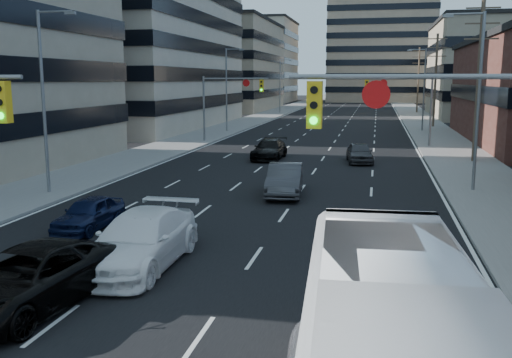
{
  "coord_description": "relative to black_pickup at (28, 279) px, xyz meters",
  "views": [
    {
      "loc": [
        5.53,
        -5.4,
        5.75
      ],
      "look_at": [
        1.36,
        14.35,
        2.2
      ],
      "focal_mm": 40.0,
      "sensor_mm": 36.0,
      "label": 1
    }
  ],
  "objects": [
    {
      "name": "utility_pole_distant",
      "position": [
        15.14,
        89.15,
        5.01
      ],
      "size": [
        2.2,
        0.28,
        11.0
      ],
      "color": "#4C3D2D",
      "rests_on": "ground"
    },
    {
      "name": "black_pickup",
      "position": [
        0.0,
        0.0,
        0.0
      ],
      "size": [
        3.28,
        5.85,
        1.54
      ],
      "primitive_type": "imported",
      "rotation": [
        0.0,
        0.0,
        -0.13
      ],
      "color": "black",
      "rests_on": "ground"
    },
    {
      "name": "streetlight_left_near",
      "position": [
        -7.4,
        13.15,
        4.28
      ],
      "size": [
        2.03,
        0.22,
        9.0
      ],
      "color": "slate",
      "rests_on": "ground"
    },
    {
      "name": "road_surface",
      "position": [
        2.94,
        123.15,
        -0.76
      ],
      "size": [
        18.0,
        300.0,
        0.02
      ],
      "primitive_type": "cube",
      "color": "black",
      "rests_on": "ground"
    },
    {
      "name": "office_left_mid",
      "position": [
        -24.06,
        53.15,
        13.23
      ],
      "size": [
        26.0,
        34.0,
        28.0
      ],
      "primitive_type": "cube",
      "color": "#ADA089",
      "rests_on": "ground"
    },
    {
      "name": "office_left_far",
      "position": [
        -21.06,
        93.15,
        7.23
      ],
      "size": [
        20.0,
        30.0,
        16.0
      ],
      "primitive_type": "cube",
      "color": "gray",
      "rests_on": "ground"
    },
    {
      "name": "sedan_grey_center",
      "position": [
        4.09,
        15.47,
        0.01
      ],
      "size": [
        2.08,
        4.88,
        1.57
      ],
      "primitive_type": "imported",
      "rotation": [
        0.0,
        0.0,
        0.09
      ],
      "color": "#39393C",
      "rests_on": "ground"
    },
    {
      "name": "sedan_black_far",
      "position": [
        0.94,
        28.11,
        -0.05
      ],
      "size": [
        2.13,
        4.99,
        1.43
      ],
      "primitive_type": "imported",
      "rotation": [
        0.0,
        0.0,
        -0.02
      ],
      "color": "black",
      "rests_on": "ground"
    },
    {
      "name": "signal_near_right",
      "position": [
        10.39,
        1.15,
        3.55
      ],
      "size": [
        6.59,
        0.33,
        6.0
      ],
      "color": "slate",
      "rests_on": "ground"
    },
    {
      "name": "utility_pole_midblock",
      "position": [
        15.14,
        59.15,
        5.01
      ],
      "size": [
        2.2,
        0.28,
        11.0
      ],
      "color": "#4C3D2D",
      "rests_on": "ground"
    },
    {
      "name": "signal_far_right",
      "position": [
        10.62,
        38.15,
        3.53
      ],
      "size": [
        6.09,
        0.33,
        6.0
      ],
      "color": "slate",
      "rests_on": "ground"
    },
    {
      "name": "utility_pole_block",
      "position": [
        15.14,
        29.15,
        5.01
      ],
      "size": [
        2.2,
        0.28,
        11.0
      ],
      "color": "#4C3D2D",
      "rests_on": "ground"
    },
    {
      "name": "sedan_grey_right",
      "position": [
        7.39,
        27.67,
        -0.06
      ],
      "size": [
        2.16,
        4.33,
        1.42
      ],
      "primitive_type": "imported",
      "rotation": [
        0.0,
        0.0,
        0.12
      ],
      "color": "#38383B",
      "rests_on": "ground"
    },
    {
      "name": "sedan_blue",
      "position": [
        -2.26,
        7.37,
        -0.13
      ],
      "size": [
        1.64,
        3.8,
        1.28
      ],
      "primitive_type": "imported",
      "rotation": [
        0.0,
        0.0,
        -0.03
      ],
      "color": "#0C1433",
      "rests_on": "ground"
    },
    {
      "name": "signal_far_left",
      "position": [
        -4.75,
        38.15,
        3.53
      ],
      "size": [
        6.09,
        0.33,
        6.0
      ],
      "color": "slate",
      "rests_on": "ground"
    },
    {
      "name": "sidewalk_left",
      "position": [
        -8.56,
        123.15,
        -0.7
      ],
      "size": [
        5.0,
        300.0,
        0.15
      ],
      "primitive_type": "cube",
      "color": "slate",
      "rests_on": "ground"
    },
    {
      "name": "streetlight_right_near",
      "position": [
        13.28,
        18.15,
        4.28
      ],
      "size": [
        2.03,
        0.22,
        9.0
      ],
      "color": "slate",
      "rests_on": "ground"
    },
    {
      "name": "streetlight_left_mid",
      "position": [
        -7.4,
        48.15,
        4.28
      ],
      "size": [
        2.03,
        0.22,
        9.0
      ],
      "color": "slate",
      "rests_on": "ground"
    },
    {
      "name": "office_right_far",
      "position": [
        27.94,
        81.15,
        6.23
      ],
      "size": [
        22.0,
        28.0,
        14.0
      ],
      "primitive_type": "cube",
      "color": "gray",
      "rests_on": "ground"
    },
    {
      "name": "bg_block_left",
      "position": [
        -25.06,
        133.15,
        9.23
      ],
      "size": [
        24.0,
        24.0,
        20.0
      ],
      "primitive_type": "cube",
      "color": "#ADA089",
      "rests_on": "ground"
    },
    {
      "name": "streetlight_left_far",
      "position": [
        -7.4,
        83.15,
        4.28
      ],
      "size": [
        2.03,
        0.22,
        9.0
      ],
      "color": "slate",
      "rests_on": "ground"
    },
    {
      "name": "streetlight_right_far",
      "position": [
        13.28,
        53.15,
        4.28
      ],
      "size": [
        2.03,
        0.22,
        9.0
      ],
      "color": "slate",
      "rests_on": "ground"
    },
    {
      "name": "bg_block_right",
      "position": [
        34.94,
        123.15,
        5.23
      ],
      "size": [
        22.0,
        22.0,
        12.0
      ],
      "primitive_type": "cube",
      "color": "gray",
      "rests_on": "ground"
    },
    {
      "name": "white_van",
      "position": [
        1.45,
        3.66,
        0.07
      ],
      "size": [
        2.38,
        5.79,
        1.68
      ],
      "primitive_type": "imported",
      "rotation": [
        0.0,
        0.0,
        -0.01
      ],
      "color": "white",
      "rests_on": "ground"
    },
    {
      "name": "sidewalk_right",
      "position": [
        14.44,
        123.15,
        -0.7
      ],
      "size": [
        5.0,
        300.0,
        0.15
      ],
      "primitive_type": "cube",
      "color": "slate",
      "rests_on": "ground"
    }
  ]
}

